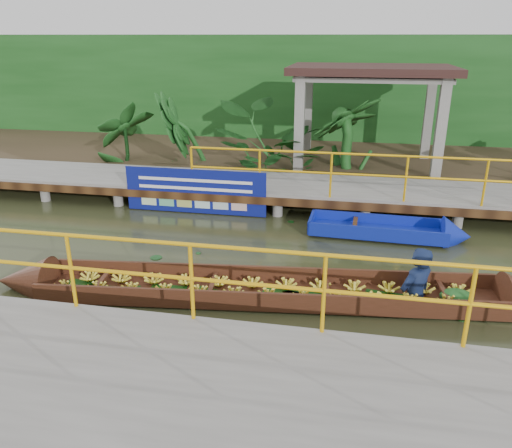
# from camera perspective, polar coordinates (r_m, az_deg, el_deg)

# --- Properties ---
(ground) EXTENTS (80.00, 80.00, 0.00)m
(ground) POSITION_cam_1_polar(r_m,az_deg,el_deg) (9.49, -6.01, -4.07)
(ground) COLOR #2C2F17
(ground) RESTS_ON ground
(land_strip) EXTENTS (30.00, 8.00, 0.45)m
(land_strip) POSITION_cam_1_polar(r_m,az_deg,el_deg) (16.37, 1.52, 7.52)
(land_strip) COLOR #342A1A
(land_strip) RESTS_ON ground
(far_dock) EXTENTS (16.00, 2.06, 1.66)m
(far_dock) POSITION_cam_1_polar(r_m,az_deg,el_deg) (12.43, -1.49, 4.44)
(far_dock) COLOR slate
(far_dock) RESTS_ON ground
(near_dock) EXTENTS (18.00, 2.40, 1.73)m
(near_dock) POSITION_cam_1_polar(r_m,az_deg,el_deg) (5.67, -8.67, -19.76)
(near_dock) COLOR slate
(near_dock) RESTS_ON ground
(pavilion) EXTENTS (4.40, 3.00, 3.00)m
(pavilion) POSITION_cam_1_polar(r_m,az_deg,el_deg) (14.57, 12.97, 15.72)
(pavilion) COLOR slate
(pavilion) RESTS_ON ground
(foliage_backdrop) EXTENTS (30.00, 0.80, 4.00)m
(foliage_backdrop) POSITION_cam_1_polar(r_m,az_deg,el_deg) (18.51, 2.90, 14.62)
(foliage_backdrop) COLOR #164516
(foliage_backdrop) RESTS_ON ground
(vendor_boat) EXTENTS (9.13, 1.88, 2.14)m
(vendor_boat) POSITION_cam_1_polar(r_m,az_deg,el_deg) (8.00, 4.40, -6.93)
(vendor_boat) COLOR #351C0E
(vendor_boat) RESTS_ON ground
(moored_blue_boat) EXTENTS (3.30, 1.00, 0.78)m
(moored_blue_boat) POSITION_cam_1_polar(r_m,az_deg,el_deg) (10.83, 17.79, -0.99)
(moored_blue_boat) COLOR #0D1D97
(moored_blue_boat) RESTS_ON ground
(blue_banner) EXTENTS (3.38, 0.04, 1.06)m
(blue_banner) POSITION_cam_1_polar(r_m,az_deg,el_deg) (11.77, -6.98, 3.75)
(blue_banner) COLOR navy
(blue_banner) RESTS_ON ground
(tropical_plants) EXTENTS (14.56, 1.56, 1.96)m
(tropical_plants) POSITION_cam_1_polar(r_m,az_deg,el_deg) (13.76, 9.44, 9.84)
(tropical_plants) COLOR #164516
(tropical_plants) RESTS_ON ground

